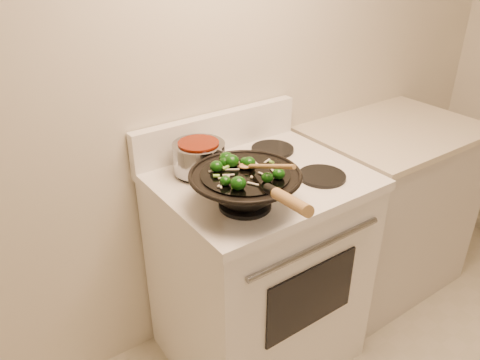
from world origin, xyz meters
TOP-DOWN VIEW (x-y plane):
  - stove at (-0.05, 1.17)m, footprint 0.78×0.67m
  - counter_unit at (0.80, 1.20)m, footprint 0.83×0.62m
  - wok at (-0.23, 1.02)m, footprint 0.38×0.61m
  - stirfry at (-0.25, 1.04)m, footprint 0.26×0.23m
  - wooden_spoon at (-0.20, 0.98)m, footprint 0.06×0.27m
  - saucepan at (-0.23, 1.32)m, footprint 0.20×0.32m

SIDE VIEW (x-z plane):
  - counter_unit at x=0.80m, z-range 0.00..0.91m
  - stove at x=-0.05m, z-range -0.07..1.01m
  - saucepan at x=-0.23m, z-range 0.93..1.05m
  - wok at x=-0.23m, z-range 0.88..1.12m
  - stirfry at x=-0.25m, z-range 1.04..1.09m
  - wooden_spoon at x=-0.20m, z-range 1.03..1.14m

